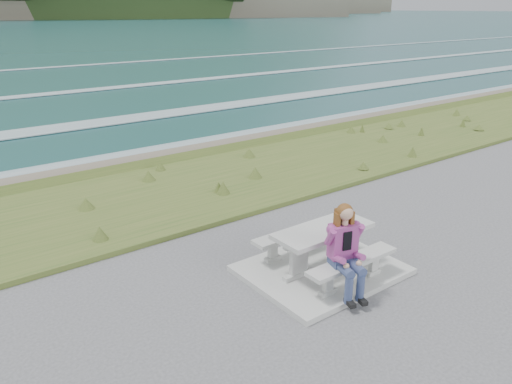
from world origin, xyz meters
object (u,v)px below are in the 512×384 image
at_px(bench_landward, 352,265).
at_px(bench_seaward, 296,235).
at_px(picnic_table, 323,237).
at_px(seated_woman, 347,263).

xyz_separation_m(bench_landward, bench_seaward, (0.00, 1.40, 0.00)).
bearing_deg(bench_landward, picnic_table, 90.00).
height_order(picnic_table, bench_seaward, picnic_table).
distance_m(bench_seaward, seated_woman, 1.57).
height_order(bench_landward, seated_woman, seated_woman).
distance_m(picnic_table, bench_landward, 0.74).
bearing_deg(bench_landward, seated_woman, -154.85).
relative_size(bench_landward, bench_seaward, 1.00).
relative_size(bench_landward, seated_woman, 1.22).
distance_m(picnic_table, seated_woman, 0.88).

